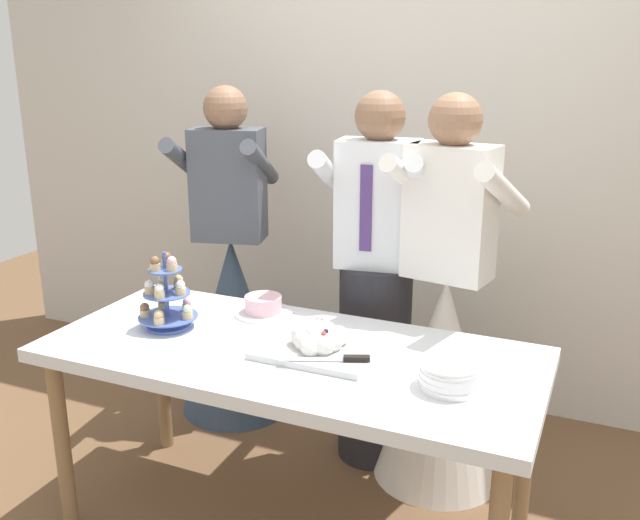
# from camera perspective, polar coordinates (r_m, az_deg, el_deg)

# --- Properties ---
(rear_wall) EXTENTS (5.20, 0.10, 2.90)m
(rear_wall) POSITION_cam_1_polar(r_m,az_deg,el_deg) (3.64, 7.27, 10.99)
(rear_wall) COLOR beige
(rear_wall) RESTS_ON ground_plane
(dessert_table) EXTENTS (1.80, 0.80, 0.78)m
(dessert_table) POSITION_cam_1_polar(r_m,az_deg,el_deg) (2.56, -2.50, -8.80)
(dessert_table) COLOR silver
(dessert_table) RESTS_ON ground_plane
(cupcake_stand) EXTENTS (0.23, 0.23, 0.31)m
(cupcake_stand) POSITION_cam_1_polar(r_m,az_deg,el_deg) (2.74, -12.46, -3.12)
(cupcake_stand) COLOR #4C66B2
(cupcake_stand) RESTS_ON dessert_table
(main_cake_tray) EXTENTS (0.43, 0.32, 0.12)m
(main_cake_tray) POSITION_cam_1_polar(r_m,az_deg,el_deg) (2.47, -0.16, -6.77)
(main_cake_tray) COLOR silver
(main_cake_tray) RESTS_ON dessert_table
(plate_stack) EXTENTS (0.20, 0.20, 0.09)m
(plate_stack) POSITION_cam_1_polar(r_m,az_deg,el_deg) (2.26, 10.68, -9.32)
(plate_stack) COLOR white
(plate_stack) RESTS_ON dessert_table
(round_cake) EXTENTS (0.24, 0.24, 0.08)m
(round_cake) POSITION_cam_1_polar(r_m,az_deg,el_deg) (2.84, -4.69, -3.82)
(round_cake) COLOR white
(round_cake) RESTS_ON dessert_table
(person_groom) EXTENTS (0.52, 0.55, 1.66)m
(person_groom) POSITION_cam_1_polar(r_m,az_deg,el_deg) (3.06, 4.58, -3.52)
(person_groom) COLOR #232328
(person_groom) RESTS_ON ground_plane
(person_bride) EXTENTS (0.57, 0.56, 1.66)m
(person_bride) POSITION_cam_1_polar(r_m,az_deg,el_deg) (3.01, 10.06, -7.51)
(person_bride) COLOR white
(person_bride) RESTS_ON ground_plane
(person_guest) EXTENTS (0.59, 0.59, 1.66)m
(person_guest) POSITION_cam_1_polar(r_m,az_deg,el_deg) (3.56, -7.19, -3.51)
(person_guest) COLOR #334760
(person_guest) RESTS_ON ground_plane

